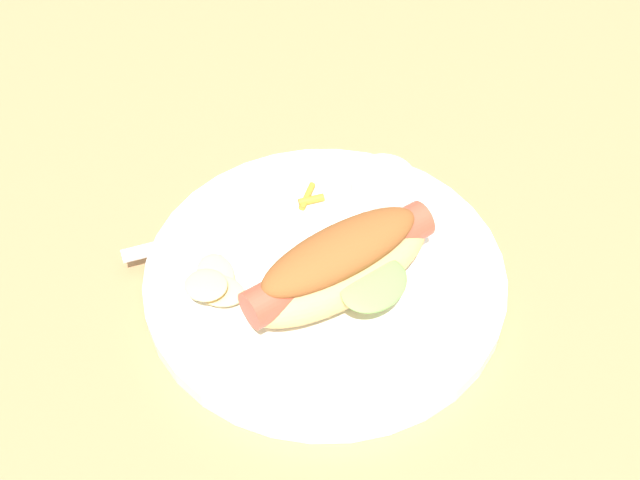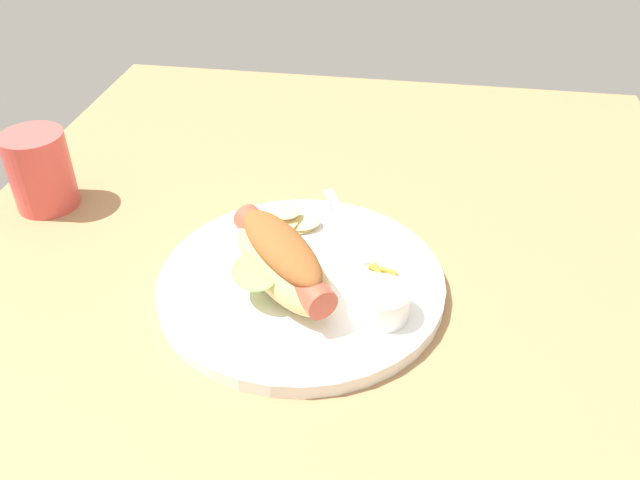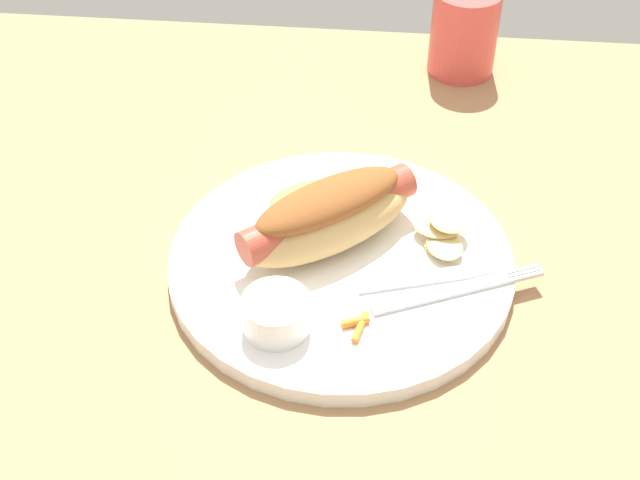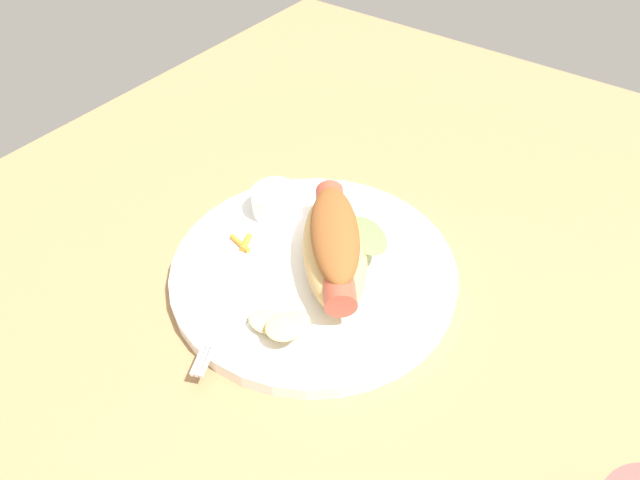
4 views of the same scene
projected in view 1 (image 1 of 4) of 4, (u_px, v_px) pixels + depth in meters
ground_plane at (341, 273)px, 77.02cm from camera, size 120.00×90.00×1.80cm
plate at (325, 278)px, 74.46cm from camera, size 30.42×30.42×1.60cm
hot_dog at (342, 265)px, 70.25cm from camera, size 17.33×15.81×6.21cm
sauce_ramekin at (383, 188)px, 78.33cm from camera, size 5.51×5.51×3.08cm
fork at (214, 233)px, 76.50cm from camera, size 14.71×7.32×0.40cm
knife at (234, 244)px, 75.66cm from camera, size 13.03×5.19×0.36cm
chips_pile at (215, 283)px, 71.81cm from camera, size 5.86×7.10×2.21cm
carrot_garnish at (309, 198)px, 79.14cm from camera, size 2.43×3.20×0.72cm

